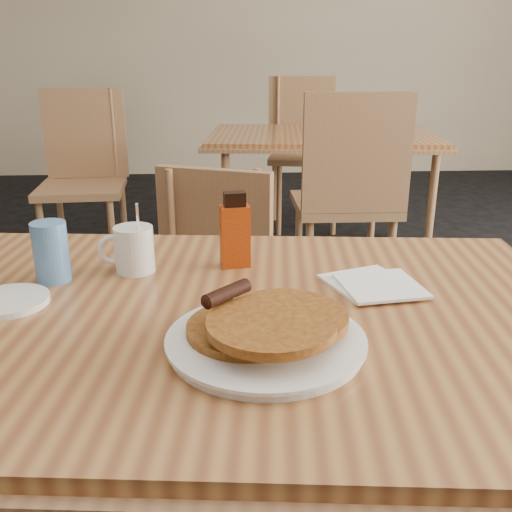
{
  "coord_description": "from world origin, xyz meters",
  "views": [
    {
      "loc": [
        -0.01,
        -0.87,
        1.19
      ],
      "look_at": [
        0.03,
        0.03,
        0.87
      ],
      "focal_mm": 40.0,
      "sensor_mm": 36.0,
      "label": 1
    }
  ],
  "objects": [
    {
      "name": "chair_neighbor_near",
      "position": [
        0.55,
        1.64,
        0.62
      ],
      "size": [
        0.47,
        0.47,
        1.04
      ],
      "rotation": [
        0.0,
        0.0,
        -0.0
      ],
      "color": "#A4744D",
      "rests_on": "floor"
    },
    {
      "name": "neighbor_table",
      "position": [
        0.54,
        2.4,
        0.71
      ],
      "size": [
        1.38,
        1.0,
        0.75
      ],
      "rotation": [
        0.0,
        0.0,
        -0.09
      ],
      "color": "#A86F3B",
      "rests_on": "floor"
    },
    {
      "name": "blue_tumbler",
      "position": [
        -0.37,
        0.23,
        0.81
      ],
      "size": [
        0.07,
        0.07,
        0.12
      ],
      "primitive_type": "cylinder",
      "rotation": [
        0.0,
        0.0,
        -0.02
      ],
      "color": "#5385C4",
      "rests_on": "main_table"
    },
    {
      "name": "side_saucer",
      "position": [
        -0.42,
        0.11,
        0.76
      ],
      "size": [
        0.18,
        0.18,
        0.01
      ],
      "primitive_type": "cylinder",
      "rotation": [
        0.0,
        0.0,
        -0.25
      ],
      "color": "white",
      "rests_on": "main_table"
    },
    {
      "name": "chair_wall_extra",
      "position": [
        -0.81,
        2.33,
        0.6
      ],
      "size": [
        0.48,
        0.48,
        1.0
      ],
      "rotation": [
        0.0,
        0.0,
        0.07
      ],
      "color": "#A4744D",
      "rests_on": "floor"
    },
    {
      "name": "main_table",
      "position": [
        -0.03,
        0.07,
        0.71
      ],
      "size": [
        1.43,
        1.04,
        0.75
      ],
      "rotation": [
        0.0,
        0.0,
        -0.09
      ],
      "color": "#A86F3B",
      "rests_on": "floor"
    },
    {
      "name": "wall_back",
      "position": [
        0.0,
        5.0,
        1.4
      ],
      "size": [
        8.0,
        0.0,
        8.0
      ],
      "primitive_type": "plane",
      "rotation": [
        1.57,
        0.0,
        0.0
      ],
      "color": "beige",
      "rests_on": "ground"
    },
    {
      "name": "chair_main_far",
      "position": [
        -0.06,
        0.8,
        0.5
      ],
      "size": [
        0.5,
        0.51,
        0.85
      ],
      "rotation": [
        0.0,
        0.0,
        -0.37
      ],
      "color": "#A4744D",
      "rests_on": "floor"
    },
    {
      "name": "coffee_mug",
      "position": [
        -0.21,
        0.27,
        0.8
      ],
      "size": [
        0.12,
        0.08,
        0.15
      ],
      "rotation": [
        0.0,
        0.0,
        -0.38
      ],
      "color": "white",
      "rests_on": "main_table"
    },
    {
      "name": "chair_neighbor_far",
      "position": [
        0.53,
        3.15,
        0.62
      ],
      "size": [
        0.54,
        0.54,
        1.03
      ],
      "rotation": [
        0.0,
        0.0,
        -0.18
      ],
      "color": "#A4744D",
      "rests_on": "floor"
    },
    {
      "name": "napkin_stack",
      "position": [
        0.27,
        0.16,
        0.76
      ],
      "size": [
        0.2,
        0.21,
        0.01
      ],
      "rotation": [
        0.0,
        0.0,
        0.35
      ],
      "color": "white",
      "rests_on": "main_table"
    },
    {
      "name": "syrup_bottle",
      "position": [
        0.0,
        0.29,
        0.83
      ],
      "size": [
        0.07,
        0.05,
        0.16
      ],
      "rotation": [
        0.0,
        0.0,
        0.15
      ],
      "color": "maroon",
      "rests_on": "main_table"
    },
    {
      "name": "pancake_plate",
      "position": [
        0.04,
        -0.07,
        0.77
      ],
      "size": [
        0.32,
        0.32,
        0.09
      ],
      "rotation": [
        0.0,
        0.0,
        0.37
      ],
      "color": "white",
      "rests_on": "main_table"
    }
  ]
}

